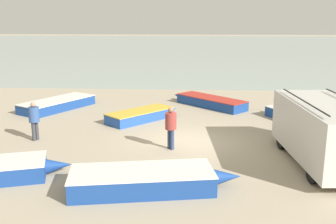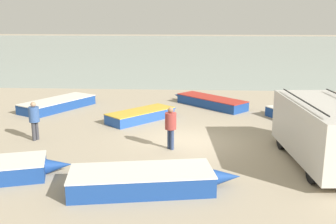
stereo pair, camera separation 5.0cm
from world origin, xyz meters
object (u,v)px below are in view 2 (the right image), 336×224
fishing_rowboat_3 (147,180)px  fishing_rowboat_5 (294,115)px  fisherman_0 (171,124)px  fishing_rowboat_0 (143,115)px  fisherman_2 (34,117)px  parked_van (324,131)px  fishing_rowboat_1 (209,102)px  fishing_rowboat_4 (60,104)px

fishing_rowboat_3 → fishing_rowboat_5: size_ratio=1.45×
fishing_rowboat_5 → fisherman_0: (-5.99, -4.77, 0.75)m
fishing_rowboat_0 → fishing_rowboat_3: bearing=-129.1°
fisherman_2 → parked_van: bearing=16.8°
parked_van → fishing_rowboat_1: 9.80m
fishing_rowboat_1 → fishing_rowboat_0: bearing=88.0°
fishing_rowboat_0 → fishing_rowboat_1: 4.87m
fishing_rowboat_4 → fisherman_2: 5.97m
fishing_rowboat_1 → fishing_rowboat_5: bearing=-171.9°
fisherman_0 → fishing_rowboat_0: bearing=68.2°
fishing_rowboat_0 → fishing_rowboat_4: (-5.05, 2.26, 0.01)m
fishing_rowboat_5 → fisherman_2: fisherman_2 is taller
fisherman_0 → fishing_rowboat_3: bearing=-140.3°
fishing_rowboat_5 → fishing_rowboat_3: bearing=113.2°
fisherman_2 → fishing_rowboat_4: bearing=126.1°
fishing_rowboat_0 → fisherman_2: size_ratio=2.27×
parked_van → fishing_rowboat_0: size_ratio=1.48×
fishing_rowboat_4 → fishing_rowboat_5: size_ratio=1.40×
fishing_rowboat_3 → fishing_rowboat_5: 10.78m
fisherman_0 → fisherman_2: size_ratio=1.02×
fishing_rowboat_3 → fisherman_2: 7.06m
parked_van → fisherman_2: parked_van is taller
fishing_rowboat_5 → fisherman_0: fisherman_0 is taller
fishing_rowboat_0 → fishing_rowboat_1: (3.51, 3.38, 0.01)m
fishing_rowboat_3 → fishing_rowboat_5: bearing=43.1°
parked_van → fishing_rowboat_1: bearing=17.7°
fishing_rowboat_1 → fishing_rowboat_5: size_ratio=1.21×
fishing_rowboat_0 → fisherman_2: 5.53m
fishing_rowboat_4 → fisherman_2: bearing=-141.3°
fishing_rowboat_1 → fishing_rowboat_4: size_ratio=0.87×
fishing_rowboat_3 → fisherman_0: 3.92m
fishing_rowboat_5 → fisherman_0: 7.69m
fishing_rowboat_4 → fishing_rowboat_5: fishing_rowboat_4 is taller
parked_van → fisherman_2: 11.49m
fishing_rowboat_0 → fishing_rowboat_3: fishing_rowboat_3 is taller
fishing_rowboat_0 → fisherman_2: (-4.14, -3.59, 0.73)m
parked_van → fisherman_0: (-5.49, 1.27, -0.20)m
fishing_rowboat_5 → fisherman_2: 12.46m
fishing_rowboat_0 → fisherman_2: bearing=174.0°
fishing_rowboat_1 → parked_van: bearing=156.0°
parked_van → fishing_rowboat_4: bearing=52.7°
parked_van → fisherman_2: bearing=75.3°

